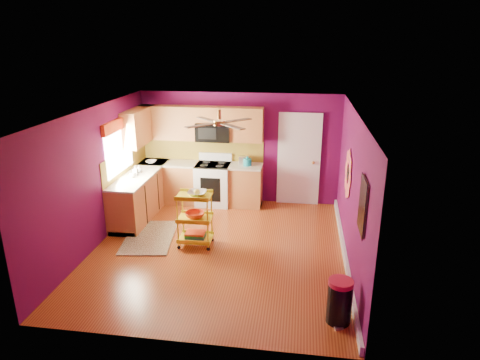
# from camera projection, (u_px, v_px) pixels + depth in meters

# --- Properties ---
(ground) EXTENTS (5.00, 5.00, 0.00)m
(ground) POSITION_uv_depth(u_px,v_px,m) (219.00, 249.00, 7.76)
(ground) COLOR maroon
(ground) RESTS_ON ground
(room_envelope) EXTENTS (4.54, 5.04, 2.52)m
(room_envelope) POSITION_uv_depth(u_px,v_px,m) (219.00, 163.00, 7.23)
(room_envelope) COLOR #580A42
(room_envelope) RESTS_ON ground
(lower_cabinets) EXTENTS (2.81, 2.31, 0.94)m
(lower_cabinets) POSITION_uv_depth(u_px,v_px,m) (175.00, 189.00, 9.50)
(lower_cabinets) COLOR #995529
(lower_cabinets) RESTS_ON ground
(electric_range) EXTENTS (0.76, 0.66, 1.13)m
(electric_range) POSITION_uv_depth(u_px,v_px,m) (213.00, 184.00, 9.71)
(electric_range) COLOR white
(electric_range) RESTS_ON ground
(upper_cabinetry) EXTENTS (2.80, 2.30, 1.26)m
(upper_cabinetry) POSITION_uv_depth(u_px,v_px,m) (181.00, 126.00, 9.38)
(upper_cabinetry) COLOR #995529
(upper_cabinetry) RESTS_ON ground
(left_window) EXTENTS (0.08, 1.35, 1.08)m
(left_window) POSITION_uv_depth(u_px,v_px,m) (118.00, 138.00, 8.48)
(left_window) COLOR white
(left_window) RESTS_ON ground
(panel_door) EXTENTS (0.95, 0.11, 2.15)m
(panel_door) POSITION_uv_depth(u_px,v_px,m) (299.00, 160.00, 9.55)
(panel_door) COLOR white
(panel_door) RESTS_ON ground
(right_wall_art) EXTENTS (0.04, 2.74, 1.04)m
(right_wall_art) POSITION_uv_depth(u_px,v_px,m) (354.00, 186.00, 6.67)
(right_wall_art) COLOR black
(right_wall_art) RESTS_ON ground
(ceiling_fan) EXTENTS (1.01, 1.01, 0.26)m
(ceiling_fan) POSITION_uv_depth(u_px,v_px,m) (220.00, 122.00, 7.21)
(ceiling_fan) COLOR #BF8C3F
(ceiling_fan) RESTS_ON ground
(shag_rug) EXTENTS (1.08, 1.57, 0.02)m
(shag_rug) POSITION_uv_depth(u_px,v_px,m) (150.00, 237.00, 8.19)
(shag_rug) COLOR black
(shag_rug) RESTS_ON ground
(rolling_cart) EXTENTS (0.62, 0.46, 1.10)m
(rolling_cart) POSITION_uv_depth(u_px,v_px,m) (195.00, 217.00, 7.73)
(rolling_cart) COLOR yellow
(rolling_cart) RESTS_ON ground
(trash_can) EXTENTS (0.43, 0.43, 0.63)m
(trash_can) POSITION_uv_depth(u_px,v_px,m) (339.00, 301.00, 5.70)
(trash_can) COLOR black
(trash_can) RESTS_ON ground
(teal_kettle) EXTENTS (0.18, 0.18, 0.21)m
(teal_kettle) POSITION_uv_depth(u_px,v_px,m) (247.00, 162.00, 9.45)
(teal_kettle) COLOR teal
(teal_kettle) RESTS_ON lower_cabinets
(toaster) EXTENTS (0.22, 0.15, 0.18)m
(toaster) POSITION_uv_depth(u_px,v_px,m) (244.00, 160.00, 9.55)
(toaster) COLOR beige
(toaster) RESTS_ON lower_cabinets
(soap_bottle_a) EXTENTS (0.09, 0.09, 0.20)m
(soap_bottle_a) POSITION_uv_depth(u_px,v_px,m) (135.00, 170.00, 8.80)
(soap_bottle_a) COLOR #EA3F72
(soap_bottle_a) RESTS_ON lower_cabinets
(soap_bottle_b) EXTENTS (0.12, 0.12, 0.16)m
(soap_bottle_b) POSITION_uv_depth(u_px,v_px,m) (139.00, 169.00, 8.98)
(soap_bottle_b) COLOR white
(soap_bottle_b) RESTS_ON lower_cabinets
(counter_dish) EXTENTS (0.23, 0.23, 0.06)m
(counter_dish) POSITION_uv_depth(u_px,v_px,m) (151.00, 162.00, 9.66)
(counter_dish) COLOR white
(counter_dish) RESTS_ON lower_cabinets
(counter_cup) EXTENTS (0.12, 0.12, 0.10)m
(counter_cup) POSITION_uv_depth(u_px,v_px,m) (133.00, 175.00, 8.67)
(counter_cup) COLOR white
(counter_cup) RESTS_ON lower_cabinets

